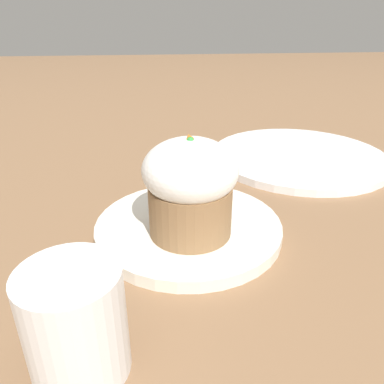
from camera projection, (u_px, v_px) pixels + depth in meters
The scene contains 6 objects.
ground_plane at pixel (188, 232), 0.44m from camera, with size 4.00×4.00×0.00m, color #846042.
dessert_plate at pixel (188, 227), 0.44m from camera, with size 0.22×0.22×0.01m.
carrot_cake at pixel (192, 186), 0.39m from camera, with size 0.10×0.10×0.11m.
spoon at pixel (195, 218), 0.44m from camera, with size 0.12×0.04×0.01m.
coffee_cup at pixel (76, 321), 0.26m from camera, with size 0.10×0.07×0.09m.
side_plate at pixel (298, 156), 0.65m from camera, with size 0.30×0.30×0.01m.
Camera 1 is at (-0.37, 0.04, 0.24)m, focal length 35.00 mm.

